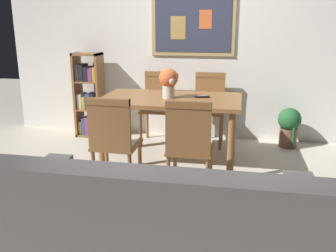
{
  "coord_description": "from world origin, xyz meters",
  "views": [
    {
      "loc": [
        0.59,
        -3.33,
        1.53
      ],
      "look_at": [
        -0.01,
        -0.24,
        0.65
      ],
      "focal_mm": 39.68,
      "sensor_mm": 36.0,
      "label": 1
    }
  ],
  "objects_px": {
    "flower_vase": "(169,81)",
    "dining_chair_far_right": "(209,103)",
    "leather_couch": "(157,240)",
    "dining_table": "(171,107)",
    "potted_ivy": "(289,125)",
    "tv_remote": "(202,97)",
    "bookshelf": "(89,98)",
    "dining_chair_near_right": "(190,141)",
    "dining_chair_near_left": "(114,137)",
    "dining_chair_far_left": "(158,101)"
  },
  "relations": [
    {
      "from": "dining_chair_far_right",
      "to": "dining_table",
      "type": "bearing_deg",
      "value": -113.06
    },
    {
      "from": "dining_chair_far_left",
      "to": "dining_chair_far_right",
      "type": "xyz_separation_m",
      "value": [
        0.66,
        0.03,
        0.0
      ]
    },
    {
      "from": "bookshelf",
      "to": "flower_vase",
      "type": "xyz_separation_m",
      "value": [
        1.27,
        -0.87,
        0.4
      ]
    },
    {
      "from": "leather_couch",
      "to": "bookshelf",
      "type": "distance_m",
      "value": 3.26
    },
    {
      "from": "dining_chair_far_right",
      "to": "bookshelf",
      "type": "xyz_separation_m",
      "value": [
        -1.64,
        0.03,
        -0.0
      ]
    },
    {
      "from": "dining_chair_near_left",
      "to": "flower_vase",
      "type": "distance_m",
      "value": 0.96
    },
    {
      "from": "dining_chair_near_right",
      "to": "dining_chair_near_left",
      "type": "relative_size",
      "value": 1.0
    },
    {
      "from": "flower_vase",
      "to": "leather_couch",
      "type": "bearing_deg",
      "value": -81.01
    },
    {
      "from": "dining_chair_far_left",
      "to": "tv_remote",
      "type": "xyz_separation_m",
      "value": [
        0.65,
        -0.72,
        0.22
      ]
    },
    {
      "from": "potted_ivy",
      "to": "tv_remote",
      "type": "xyz_separation_m",
      "value": [
        -1.02,
        -0.77,
        0.48
      ]
    },
    {
      "from": "bookshelf",
      "to": "flower_vase",
      "type": "bearing_deg",
      "value": -34.25
    },
    {
      "from": "dining_chair_far_right",
      "to": "bookshelf",
      "type": "bearing_deg",
      "value": 179.04
    },
    {
      "from": "dining_chair_near_left",
      "to": "flower_vase",
      "type": "bearing_deg",
      "value": 66.65
    },
    {
      "from": "dining_table",
      "to": "tv_remote",
      "type": "xyz_separation_m",
      "value": [
        0.33,
        0.06,
        0.11
      ]
    },
    {
      "from": "dining_table",
      "to": "dining_chair_far_left",
      "type": "height_order",
      "value": "dining_chair_far_left"
    },
    {
      "from": "dining_chair_far_right",
      "to": "flower_vase",
      "type": "distance_m",
      "value": 1.0
    },
    {
      "from": "dining_table",
      "to": "tv_remote",
      "type": "relative_size",
      "value": 9.24
    },
    {
      "from": "dining_chair_far_right",
      "to": "leather_couch",
      "type": "relative_size",
      "value": 0.51
    },
    {
      "from": "leather_couch",
      "to": "potted_ivy",
      "type": "bearing_deg",
      "value": 69.47
    },
    {
      "from": "dining_chair_near_right",
      "to": "bookshelf",
      "type": "distance_m",
      "value": 2.32
    },
    {
      "from": "potted_ivy",
      "to": "flower_vase",
      "type": "relative_size",
      "value": 1.59
    },
    {
      "from": "dining_table",
      "to": "dining_chair_near_left",
      "type": "bearing_deg",
      "value": -113.9
    },
    {
      "from": "dining_table",
      "to": "tv_remote",
      "type": "height_order",
      "value": "tv_remote"
    },
    {
      "from": "bookshelf",
      "to": "tv_remote",
      "type": "distance_m",
      "value": 1.82
    },
    {
      "from": "dining_chair_far_right",
      "to": "dining_chair_near_left",
      "type": "bearing_deg",
      "value": -113.48
    },
    {
      "from": "flower_vase",
      "to": "tv_remote",
      "type": "xyz_separation_m",
      "value": [
        0.35,
        0.09,
        -0.17
      ]
    },
    {
      "from": "dining_chair_far_right",
      "to": "bookshelf",
      "type": "height_order",
      "value": "bookshelf"
    },
    {
      "from": "dining_chair_near_right",
      "to": "flower_vase",
      "type": "bearing_deg",
      "value": 113.0
    },
    {
      "from": "dining_chair_near_right",
      "to": "leather_couch",
      "type": "distance_m",
      "value": 1.2
    },
    {
      "from": "dining_chair_far_right",
      "to": "leather_couch",
      "type": "height_order",
      "value": "dining_chair_far_right"
    },
    {
      "from": "dining_table",
      "to": "dining_chair_far_right",
      "type": "xyz_separation_m",
      "value": [
        0.35,
        0.82,
        -0.11
      ]
    },
    {
      "from": "flower_vase",
      "to": "dining_chair_far_right",
      "type": "bearing_deg",
      "value": 66.4
    },
    {
      "from": "potted_ivy",
      "to": "dining_table",
      "type": "bearing_deg",
      "value": -148.26
    },
    {
      "from": "dining_chair_near_left",
      "to": "flower_vase",
      "type": "xyz_separation_m",
      "value": [
        0.35,
        0.8,
        0.4
      ]
    },
    {
      "from": "dining_chair_near_left",
      "to": "tv_remote",
      "type": "distance_m",
      "value": 1.15
    },
    {
      "from": "dining_chair_near_right",
      "to": "potted_ivy",
      "type": "relative_size",
      "value": 1.81
    },
    {
      "from": "dining_chair_near_left",
      "to": "dining_chair_far_right",
      "type": "bearing_deg",
      "value": 66.52
    },
    {
      "from": "dining_chair_far_right",
      "to": "leather_couch",
      "type": "bearing_deg",
      "value": -91.1
    },
    {
      "from": "flower_vase",
      "to": "tv_remote",
      "type": "bearing_deg",
      "value": 13.78
    },
    {
      "from": "dining_table",
      "to": "flower_vase",
      "type": "bearing_deg",
      "value": -130.85
    },
    {
      "from": "dining_table",
      "to": "dining_chair_near_left",
      "type": "relative_size",
      "value": 1.64
    },
    {
      "from": "leather_couch",
      "to": "flower_vase",
      "type": "xyz_separation_m",
      "value": [
        -0.31,
        1.98,
        0.62
      ]
    },
    {
      "from": "bookshelf",
      "to": "tv_remote",
      "type": "bearing_deg",
      "value": -25.65
    },
    {
      "from": "bookshelf",
      "to": "flower_vase",
      "type": "distance_m",
      "value": 1.59
    },
    {
      "from": "dining_table",
      "to": "dining_chair_near_right",
      "type": "relative_size",
      "value": 1.64
    },
    {
      "from": "potted_ivy",
      "to": "dining_chair_far_left",
      "type": "bearing_deg",
      "value": -178.12
    },
    {
      "from": "leather_couch",
      "to": "dining_chair_near_left",
      "type": "bearing_deg",
      "value": 119.39
    },
    {
      "from": "bookshelf",
      "to": "potted_ivy",
      "type": "distance_m",
      "value": 2.66
    },
    {
      "from": "dining_chair_near_left",
      "to": "dining_chair_far_left",
      "type": "xyz_separation_m",
      "value": [
        0.05,
        1.61,
        0.0
      ]
    },
    {
      "from": "dining_chair_far_right",
      "to": "potted_ivy",
      "type": "height_order",
      "value": "dining_chair_far_right"
    }
  ]
}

